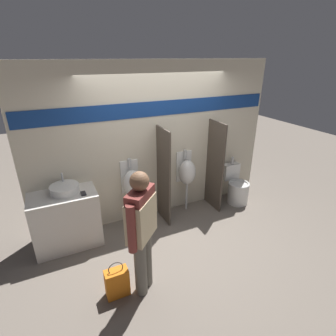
{
  "coord_description": "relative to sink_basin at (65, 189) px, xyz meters",
  "views": [
    {
      "loc": [
        -1.67,
        -3.39,
        2.75
      ],
      "look_at": [
        0.0,
        0.17,
        1.05
      ],
      "focal_mm": 28.0,
      "sensor_mm": 36.0,
      "label": 1
    }
  ],
  "objects": [
    {
      "name": "cell_phone",
      "position": [
        0.24,
        -0.17,
        -0.05
      ],
      "size": [
        0.07,
        0.14,
        0.01
      ],
      "color": "#232328",
      "rests_on": "sink_counter"
    },
    {
      "name": "sink_counter",
      "position": [
        -0.05,
        -0.06,
        -0.5
      ],
      "size": [
        0.96,
        0.56,
        0.88
      ],
      "color": "silver",
      "rests_on": "ground_plane"
    },
    {
      "name": "urinal_near_counter",
      "position": [
        1.06,
        0.08,
        -0.17
      ],
      "size": [
        0.32,
        0.3,
        1.18
      ],
      "color": "silver",
      "rests_on": "ground_plane"
    },
    {
      "name": "display_wall",
      "position": [
        1.6,
        0.25,
        0.42
      ],
      "size": [
        4.36,
        0.07,
        2.7
      ],
      "color": "beige",
      "rests_on": "ground_plane"
    },
    {
      "name": "urinal_far",
      "position": [
        2.11,
        0.08,
        -0.17
      ],
      "size": [
        0.32,
        0.3,
        1.18
      ],
      "color": "silver",
      "rests_on": "ground_plane"
    },
    {
      "name": "divider_near_counter",
      "position": [
        1.58,
        -0.04,
        -0.1
      ],
      "size": [
        0.03,
        0.52,
        1.68
      ],
      "color": "#4C4238",
      "rests_on": "ground_plane"
    },
    {
      "name": "shopping_bag",
      "position": [
        0.38,
        -1.32,
        -0.75
      ],
      "size": [
        0.28,
        0.16,
        0.51
      ],
      "color": "orange",
      "rests_on": "ground_plane"
    },
    {
      "name": "toilet",
      "position": [
        3.16,
        -0.1,
        -0.64
      ],
      "size": [
        0.42,
        0.58,
        0.89
      ],
      "color": "white",
      "rests_on": "ground_plane"
    },
    {
      "name": "sink_basin",
      "position": [
        0.0,
        0.0,
        0.0
      ],
      "size": [
        0.42,
        0.42,
        0.25
      ],
      "color": "white",
      "rests_on": "sink_counter"
    },
    {
      "name": "person_in_vest",
      "position": [
        0.71,
        -1.36,
        0.01
      ],
      "size": [
        0.45,
        0.45,
        1.63
      ],
      "rotation": [
        0.0,
        0.0,
        0.79
      ],
      "color": "#666056",
      "rests_on": "ground_plane"
    },
    {
      "name": "ground_plane",
      "position": [
        1.6,
        -0.35,
        -0.94
      ],
      "size": [
        16.0,
        16.0,
        0.0
      ],
      "primitive_type": "plane",
      "color": "#70665B"
    },
    {
      "name": "divider_mid",
      "position": [
        2.63,
        -0.04,
        -0.1
      ],
      "size": [
        0.03,
        0.52,
        1.68
      ],
      "color": "#4C4238",
      "rests_on": "ground_plane"
    }
  ]
}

